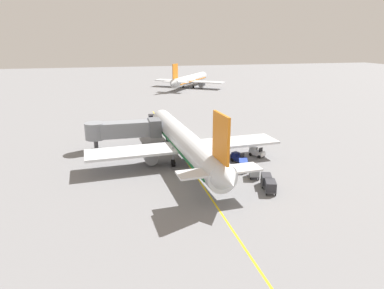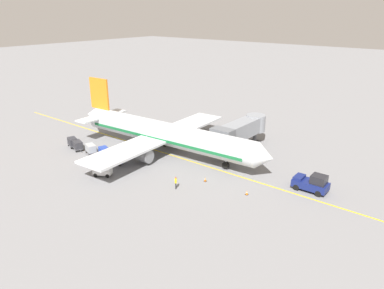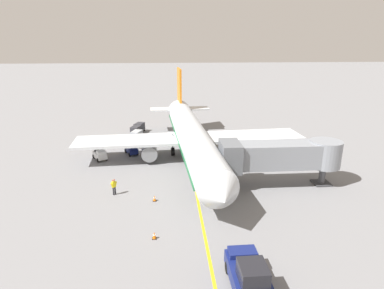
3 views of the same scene
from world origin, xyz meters
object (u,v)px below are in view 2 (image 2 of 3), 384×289
(parked_airliner, at_px, (164,134))
(baggage_tug_trailing, at_px, (116,160))
(jet_bridge, at_px, (241,130))
(safety_cone_nose_right, at_px, (205,179))
(baggage_cart_second_in_train, at_px, (91,148))
(baggage_cart_front, at_px, (104,152))
(baggage_cart_tail_end, at_px, (73,142))
(baggage_tug_lead, at_px, (103,171))
(pushback_tractor, at_px, (312,183))
(baggage_cart_third_in_train, at_px, (78,145))
(ground_crew_wing_walker, at_px, (176,182))
(safety_cone_nose_left, at_px, (247,193))

(parked_airliner, xyz_separation_m, baggage_tug_trailing, (8.09, -2.48, -2.47))
(jet_bridge, relative_size, safety_cone_nose_right, 21.90)
(baggage_cart_second_in_train, bearing_deg, parked_airliner, 131.86)
(baggage_cart_second_in_train, bearing_deg, baggage_cart_front, 99.47)
(baggage_cart_tail_end, bearing_deg, baggage_tug_lead, 72.78)
(pushback_tractor, relative_size, baggage_cart_front, 1.49)
(pushback_tractor, distance_m, baggage_tug_lead, 28.11)
(baggage_cart_third_in_train, bearing_deg, baggage_tug_lead, 71.77)
(baggage_tug_lead, xyz_separation_m, baggage_cart_front, (-4.55, -5.43, 0.24))
(parked_airliner, bearing_deg, ground_crew_wing_walker, 49.04)
(parked_airliner, bearing_deg, baggage_cart_third_in_train, -55.21)
(baggage_cart_third_in_train, bearing_deg, parked_airliner, 124.79)
(ground_crew_wing_walker, bearing_deg, baggage_cart_tail_end, -91.69)
(baggage_tug_lead, bearing_deg, safety_cone_nose_left, 112.63)
(parked_airliner, height_order, jet_bridge, parked_airliner)
(parked_airliner, bearing_deg, baggage_cart_tail_end, -60.36)
(pushback_tractor, relative_size, ground_crew_wing_walker, 2.62)
(baggage_tug_trailing, xyz_separation_m, baggage_cart_second_in_train, (-0.16, -6.37, 0.24))
(safety_cone_nose_left, bearing_deg, baggage_cart_tail_end, -83.52)
(baggage_tug_lead, xyz_separation_m, baggage_tug_trailing, (-3.92, -1.90, 0.00))
(parked_airliner, bearing_deg, pushback_tractor, 94.31)
(parked_airliner, bearing_deg, safety_cone_nose_right, 68.93)
(baggage_tug_lead, bearing_deg, baggage_cart_tail_end, -107.22)
(pushback_tractor, distance_m, safety_cone_nose_right, 13.83)
(jet_bridge, xyz_separation_m, ground_crew_wing_walker, (17.37, 0.97, -2.50))
(jet_bridge, bearing_deg, pushback_tractor, 65.01)
(baggage_cart_second_in_train, height_order, safety_cone_nose_left, baggage_cart_second_in_train)
(jet_bridge, distance_m, safety_cone_nose_right, 13.89)
(pushback_tractor, height_order, baggage_cart_tail_end, pushback_tractor)
(baggage_cart_front, bearing_deg, safety_cone_nose_right, 99.62)
(jet_bridge, height_order, pushback_tractor, jet_bridge)
(pushback_tractor, xyz_separation_m, baggage_cart_second_in_train, (9.73, -32.76, -0.15))
(parked_airliner, xyz_separation_m, ground_crew_wing_walker, (8.59, 9.89, -2.23))
(parked_airliner, distance_m, baggage_cart_tail_end, 16.11)
(baggage_cart_tail_end, bearing_deg, safety_cone_nose_right, 97.64)
(baggage_cart_third_in_train, height_order, ground_crew_wing_walker, ground_crew_wing_walker)
(baggage_cart_tail_end, distance_m, ground_crew_wing_walker, 23.77)
(pushback_tractor, relative_size, baggage_cart_tail_end, 1.49)
(safety_cone_nose_left, relative_size, safety_cone_nose_right, 1.00)
(jet_bridge, distance_m, baggage_tug_lead, 23.02)
(ground_crew_wing_walker, xyz_separation_m, safety_cone_nose_right, (-4.12, 1.71, -0.66))
(baggage_cart_second_in_train, distance_m, ground_crew_wing_walker, 18.76)
(baggage_cart_tail_end, relative_size, safety_cone_nose_left, 5.03)
(baggage_cart_third_in_train, relative_size, baggage_cart_tail_end, 1.00)
(jet_bridge, height_order, safety_cone_nose_right, jet_bridge)
(safety_cone_nose_right, bearing_deg, parked_airliner, -111.07)
(baggage_cart_second_in_train, xyz_separation_m, safety_cone_nose_right, (-3.46, 20.45, -0.66))
(jet_bridge, height_order, baggage_cart_second_in_train, jet_bridge)
(parked_airliner, height_order, safety_cone_nose_left, parked_airliner)
(pushback_tractor, bearing_deg, safety_cone_nose_right, -62.98)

